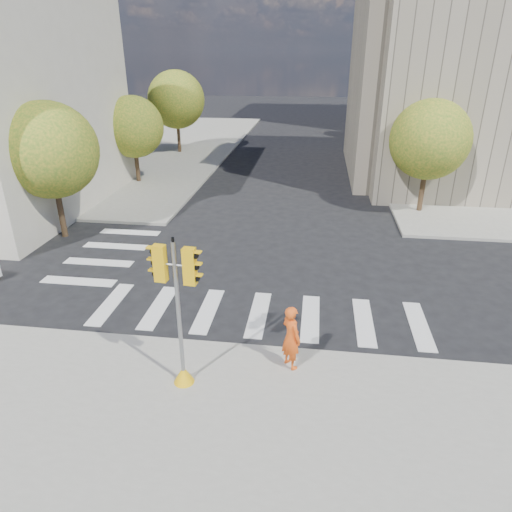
{
  "coord_description": "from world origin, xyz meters",
  "views": [
    {
      "loc": [
        1.61,
        -15.5,
        8.38
      ],
      "look_at": [
        -0.22,
        -1.73,
        2.1
      ],
      "focal_mm": 32.0,
      "sensor_mm": 36.0,
      "label": 1
    }
  ],
  "objects": [
    {
      "name": "tree_lw_near",
      "position": [
        -10.5,
        4.0,
        4.2
      ],
      "size": [
        4.4,
        4.4,
        6.41
      ],
      "color": "#382616",
      "rests_on": "ground"
    },
    {
      "name": "tree_re_near",
      "position": [
        7.5,
        10.0,
        4.05
      ],
      "size": [
        4.2,
        4.2,
        6.16
      ],
      "color": "#382616",
      "rests_on": "ground"
    },
    {
      "name": "tree_re_far",
      "position": [
        7.5,
        34.0,
        3.87
      ],
      "size": [
        4.0,
        4.0,
        5.88
      ],
      "color": "#382616",
      "rests_on": "ground"
    },
    {
      "name": "sidewalk_far_left",
      "position": [
        -20.0,
        26.0,
        0.07
      ],
      "size": [
        28.0,
        40.0,
        0.15
      ],
      "primitive_type": "cube",
      "color": "gray",
      "rests_on": "ground"
    },
    {
      "name": "tree_re_mid",
      "position": [
        7.5,
        22.0,
        4.35
      ],
      "size": [
        4.6,
        4.6,
        6.66
      ],
      "color": "#382616",
      "rests_on": "ground"
    },
    {
      "name": "traffic_signal",
      "position": [
        -1.63,
        -5.95,
        1.93
      ],
      "size": [
        1.08,
        0.56,
        4.23
      ],
      "rotation": [
        0.0,
        0.0,
        -0.1
      ],
      "color": "#EFB10C",
      "rests_on": "sidewalk_near"
    },
    {
      "name": "tree_lw_far",
      "position": [
        -10.5,
        24.0,
        4.54
      ],
      "size": [
        4.8,
        4.8,
        6.95
      ],
      "color": "#382616",
      "rests_on": "ground"
    },
    {
      "name": "lamp_far",
      "position": [
        8.0,
        28.0,
        4.58
      ],
      "size": [
        0.35,
        0.18,
        8.11
      ],
      "color": "black",
      "rests_on": "sidewalk_far_right"
    },
    {
      "name": "photographer",
      "position": [
        1.18,
        -4.87,
        1.12
      ],
      "size": [
        0.81,
        0.84,
        1.93
      ],
      "primitive_type": "imported",
      "rotation": [
        0.0,
        0.0,
        2.27
      ],
      "color": "#EE5416",
      "rests_on": "sidewalk_near"
    },
    {
      "name": "lamp_near",
      "position": [
        8.0,
        14.0,
        4.58
      ],
      "size": [
        0.35,
        0.18,
        8.11
      ],
      "color": "black",
      "rests_on": "sidewalk_far_right"
    },
    {
      "name": "tree_lw_mid",
      "position": [
        -10.5,
        14.0,
        3.76
      ],
      "size": [
        4.0,
        4.0,
        5.77
      ],
      "color": "#382616",
      "rests_on": "ground"
    },
    {
      "name": "ground",
      "position": [
        0.0,
        0.0,
        0.0
      ],
      "size": [
        160.0,
        160.0,
        0.0
      ],
      "primitive_type": "plane",
      "color": "black",
      "rests_on": "ground"
    }
  ]
}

